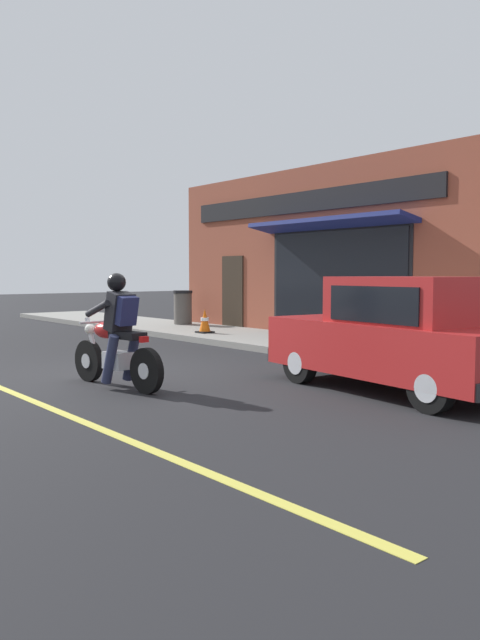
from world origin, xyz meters
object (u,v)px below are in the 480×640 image
car_hatchback (400,336)px  traffic_cone (205,321)px  motorcycle_with_rider (117,340)px  trash_bin (183,307)px  fire_hydrant (401,332)px

car_hatchback → traffic_cone: (2.11, 7.33, -0.33)m
motorcycle_with_rider → traffic_cone: bearing=43.0°
motorcycle_with_rider → traffic_cone: size_ratio=3.36×
motorcycle_with_rider → car_hatchback: bearing=-44.3°
motorcycle_with_rider → traffic_cone: (4.93, 4.59, -0.25)m
traffic_cone → trash_bin: trash_bin is taller
car_hatchback → trash_bin: 10.38m
trash_bin → fire_hydrant: bearing=-97.0°
fire_hydrant → traffic_cone: fire_hydrant is taller
traffic_cone → trash_bin: size_ratio=0.61×
traffic_cone → fire_hydrant: bearing=-89.4°
car_hatchback → trash_bin: (3.20, 9.88, -0.13)m
motorcycle_with_rider → fire_hydrant: 5.13m
traffic_cone → car_hatchback: bearing=-106.1°
fire_hydrant → traffic_cone: bearing=90.6°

